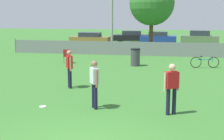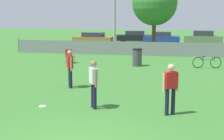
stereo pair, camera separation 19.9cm
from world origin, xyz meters
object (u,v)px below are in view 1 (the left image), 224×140
object	(u,v)px
player_receiver_white	(94,81)
folding_chair_sideline	(67,55)
player_defender_red	(69,66)
parked_car_tan	(90,38)
bicycle_sideline	(205,62)
parked_car_blue	(158,37)
parked_car_olive	(200,38)
player_thrower_red	(172,85)
frisbee_disc	(43,107)
parked_car_dark	(132,36)
trash_bin	(135,57)
tree_near_pole	(152,3)

from	to	relation	value
player_receiver_white	folding_chair_sideline	xyz separation A→B (m)	(-4.25, 9.58, -0.45)
player_defender_red	parked_car_tan	xyz separation A→B (m)	(-4.23, 19.67, -0.33)
bicycle_sideline	parked_car_blue	world-z (taller)	parked_car_blue
player_defender_red	parked_car_olive	world-z (taller)	player_defender_red
player_thrower_red	frisbee_disc	size ratio (longest dim) A/B	6.83
parked_car_dark	player_thrower_red	bearing A→B (deg)	-86.44
parked_car_tan	parked_car_olive	size ratio (longest dim) A/B	1.05
player_receiver_white	parked_car_tan	world-z (taller)	player_receiver_white
bicycle_sideline	trash_bin	size ratio (longest dim) A/B	1.55
folding_chair_sideline	trash_bin	world-z (taller)	trash_bin
frisbee_disc	bicycle_sideline	xyz separation A→B (m)	(6.51, 9.61, 0.34)
tree_near_pole	parked_car_tan	distance (m)	10.04
player_receiver_white	parked_car_olive	size ratio (longest dim) A/B	0.42
folding_chair_sideline	trash_bin	size ratio (longest dim) A/B	0.84
parked_car_tan	parked_car_dark	xyz separation A→B (m)	(4.06, 3.66, 0.01)
frisbee_disc	folding_chair_sideline	distance (m)	10.07
parked_car_dark	folding_chair_sideline	bearing A→B (deg)	-104.15
frisbee_disc	folding_chair_sideline	world-z (taller)	folding_chair_sideline
player_receiver_white	parked_car_dark	bearing A→B (deg)	151.71
tree_near_pole	player_defender_red	distance (m)	13.98
frisbee_disc	parked_car_tan	size ratio (longest dim) A/B	0.06
tree_near_pole	trash_bin	world-z (taller)	tree_near_pole
trash_bin	parked_car_blue	distance (m)	16.21
player_thrower_red	parked_car_tan	bearing A→B (deg)	82.08
player_thrower_red	parked_car_olive	world-z (taller)	player_thrower_red
trash_bin	folding_chair_sideline	bearing A→B (deg)	177.18
player_receiver_white	trash_bin	world-z (taller)	player_receiver_white
parked_car_tan	parked_car_olive	distance (m)	11.95
parked_car_dark	parked_car_blue	bearing A→B (deg)	-17.23
player_thrower_red	trash_bin	world-z (taller)	player_thrower_red
frisbee_disc	parked_car_olive	xyz separation A→B (m)	(7.47, 25.20, 0.72)
parked_car_tan	parked_car_dark	distance (m)	5.46
parked_car_blue	frisbee_disc	bearing A→B (deg)	-97.29
player_receiver_white	parked_car_blue	size ratio (longest dim) A/B	0.42
bicycle_sideline	parked_car_blue	distance (m)	16.51
tree_near_pole	bicycle_sideline	size ratio (longest dim) A/B	3.46
player_defender_red	parked_car_blue	bearing A→B (deg)	142.08
folding_chair_sideline	bicycle_sideline	distance (m)	8.90
player_defender_red	parked_car_tan	distance (m)	20.12
player_defender_red	parked_car_blue	xyz separation A→B (m)	(2.93, 22.74, -0.35)
player_receiver_white	frisbee_disc	distance (m)	2.11
parked_car_dark	parked_car_blue	world-z (taller)	parked_car_dark
trash_bin	parked_car_olive	size ratio (longest dim) A/B	0.27
parked_car_dark	tree_near_pole	bearing A→B (deg)	-80.23
tree_near_pole	parked_car_blue	size ratio (longest dim) A/B	1.49
player_thrower_red	player_receiver_white	world-z (taller)	same
player_defender_red	trash_bin	size ratio (longest dim) A/B	1.52
tree_near_pole	player_thrower_red	world-z (taller)	tree_near_pole
player_thrower_red	parked_car_dark	bearing A→B (deg)	71.08
player_defender_red	player_receiver_white	distance (m)	3.35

